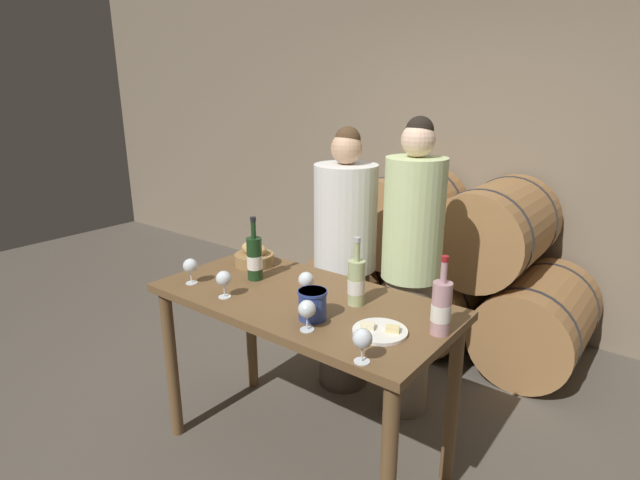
% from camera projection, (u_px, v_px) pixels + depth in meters
% --- Properties ---
extents(ground_plane, '(10.00, 10.00, 0.00)m').
position_uv_depth(ground_plane, '(304.00, 454.00, 2.65)').
color(ground_plane, '#564F44').
extents(stone_wall_back, '(10.00, 0.12, 3.20)m').
position_uv_depth(stone_wall_back, '(486.00, 122.00, 3.89)').
color(stone_wall_back, '#7F705B').
rests_on(stone_wall_back, ground_plane).
extents(barrel_stack, '(2.06, 0.91, 1.26)m').
position_uv_depth(barrel_stack, '(445.00, 267.00, 3.76)').
color(barrel_stack, '#9E7042').
rests_on(barrel_stack, ground_plane).
extents(tasting_table, '(1.46, 0.72, 0.91)m').
position_uv_depth(tasting_table, '(302.00, 322.00, 2.42)').
color(tasting_table, brown).
rests_on(tasting_table, ground_plane).
extents(person_left, '(0.38, 0.38, 1.65)m').
position_uv_depth(person_left, '(345.00, 263.00, 3.07)').
color(person_left, '#4C4238').
rests_on(person_left, ground_plane).
extents(person_right, '(0.33, 0.33, 1.73)m').
position_uv_depth(person_right, '(411.00, 271.00, 2.79)').
color(person_right, '#756651').
rests_on(person_right, ground_plane).
extents(wine_bottle_red, '(0.08, 0.08, 0.33)m').
position_uv_depth(wine_bottle_red, '(255.00, 258.00, 2.57)').
color(wine_bottle_red, '#193819').
rests_on(wine_bottle_red, tasting_table).
extents(wine_bottle_white, '(0.08, 0.08, 0.32)m').
position_uv_depth(wine_bottle_white, '(356.00, 282.00, 2.27)').
color(wine_bottle_white, '#ADBC7F').
rests_on(wine_bottle_white, tasting_table).
extents(wine_bottle_rose, '(0.08, 0.08, 0.33)m').
position_uv_depth(wine_bottle_rose, '(441.00, 308.00, 2.00)').
color(wine_bottle_rose, '#BC8E93').
rests_on(wine_bottle_rose, tasting_table).
extents(blue_crock, '(0.13, 0.13, 0.13)m').
position_uv_depth(blue_crock, '(313.00, 304.00, 2.14)').
color(blue_crock, navy).
rests_on(blue_crock, tasting_table).
extents(bread_basket, '(0.22, 0.22, 0.13)m').
position_uv_depth(bread_basket, '(254.00, 256.00, 2.80)').
color(bread_basket, olive).
rests_on(bread_basket, tasting_table).
extents(cheese_plate, '(0.23, 0.23, 0.04)m').
position_uv_depth(cheese_plate, '(380.00, 331.00, 2.03)').
color(cheese_plate, white).
rests_on(cheese_plate, tasting_table).
extents(wine_glass_far_left, '(0.07, 0.07, 0.13)m').
position_uv_depth(wine_glass_far_left, '(190.00, 266.00, 2.52)').
color(wine_glass_far_left, white).
rests_on(wine_glass_far_left, tasting_table).
extents(wine_glass_left, '(0.07, 0.07, 0.13)m').
position_uv_depth(wine_glass_left, '(224.00, 279.00, 2.35)').
color(wine_glass_left, white).
rests_on(wine_glass_left, tasting_table).
extents(wine_glass_center, '(0.07, 0.07, 0.13)m').
position_uv_depth(wine_glass_center, '(306.00, 280.00, 2.34)').
color(wine_glass_center, white).
rests_on(wine_glass_center, tasting_table).
extents(wine_glass_right, '(0.07, 0.07, 0.13)m').
position_uv_depth(wine_glass_right, '(307.00, 310.00, 2.03)').
color(wine_glass_right, white).
rests_on(wine_glass_right, tasting_table).
extents(wine_glass_far_right, '(0.07, 0.07, 0.13)m').
position_uv_depth(wine_glass_far_right, '(362.00, 339.00, 1.79)').
color(wine_glass_far_right, white).
rests_on(wine_glass_far_right, tasting_table).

